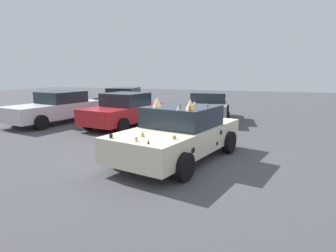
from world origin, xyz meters
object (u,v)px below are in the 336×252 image
art_car_decorated (179,133)px  parked_sedan_far_right (123,99)px  parked_sedan_near_right (56,108)px  parked_sedan_behind_left (209,106)px  parked_sedan_behind_right (124,110)px

art_car_decorated → parked_sedan_far_right: art_car_decorated is taller
parked_sedan_near_right → parked_sedan_far_right: bearing=-178.7°
art_car_decorated → parked_sedan_near_right: bearing=-103.3°
parked_sedan_far_right → parked_sedan_near_right: parked_sedan_near_right is taller
parked_sedan_behind_left → parked_sedan_behind_right: 4.35m
parked_sedan_behind_right → art_car_decorated: bearing=54.0°
parked_sedan_far_right → parked_sedan_behind_right: size_ratio=1.11×
art_car_decorated → parked_sedan_behind_left: size_ratio=1.02×
parked_sedan_behind_right → parked_sedan_near_right: parked_sedan_behind_right is taller
art_car_decorated → parked_sedan_far_right: bearing=-130.2°
parked_sedan_behind_left → parked_sedan_behind_right: size_ratio=1.07×
parked_sedan_far_right → parked_sedan_behind_right: 5.28m
parked_sedan_far_right → parked_sedan_near_right: size_ratio=0.99×
art_car_decorated → parked_sedan_near_right: art_car_decorated is taller
parked_sedan_behind_right → parked_sedan_behind_left: bearing=144.7°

